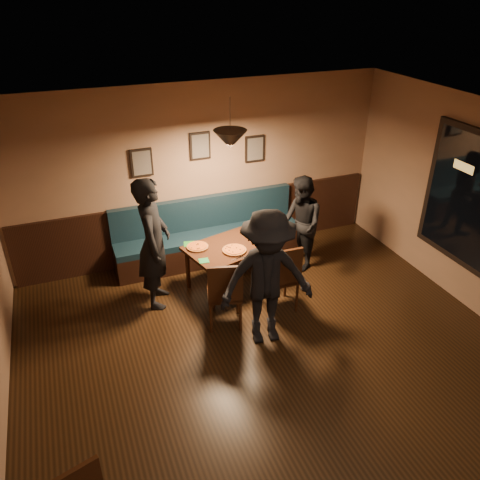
{
  "coord_description": "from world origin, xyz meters",
  "views": [
    {
      "loc": [
        -2.0,
        -3.34,
        4.1
      ],
      "look_at": [
        0.08,
        2.02,
        0.95
      ],
      "focal_mm": 36.06,
      "sensor_mm": 36.0,
      "label": 1
    }
  ],
  "objects": [
    {
      "name": "pendant_lamp",
      "position": [
        0.08,
        2.37,
        2.25
      ],
      "size": [
        0.44,
        0.44,
        0.25
      ],
      "primitive_type": "cone",
      "rotation": [
        3.14,
        0.0,
        0.0
      ],
      "color": "black",
      "rests_on": "ceiling"
    },
    {
      "name": "tabasco_bottle",
      "position": [
        0.57,
        2.3,
        0.74
      ],
      "size": [
        0.03,
        0.03,
        0.12
      ],
      "primitive_type": "cylinder",
      "rotation": [
        0.0,
        0.0,
        -0.14
      ],
      "color": "#A50510",
      "rests_on": "dining_table"
    },
    {
      "name": "floor",
      "position": [
        0.0,
        0.0,
        0.0
      ],
      "size": [
        7.0,
        7.0,
        0.0
      ],
      "primitive_type": "plane",
      "color": "black",
      "rests_on": "ground"
    },
    {
      "name": "dining_table",
      "position": [
        0.08,
        2.37,
        0.34
      ],
      "size": [
        1.44,
        1.12,
        0.68
      ],
      "primitive_type": "cube",
      "rotation": [
        0.0,
        0.0,
        0.26
      ],
      "color": "black",
      "rests_on": "floor"
    },
    {
      "name": "chair_near_right",
      "position": [
        0.5,
        1.62,
        0.51
      ],
      "size": [
        0.47,
        0.47,
        1.02
      ],
      "primitive_type": null,
      "rotation": [
        0.0,
        0.0,
        -0.03
      ],
      "color": "#311D0D",
      "rests_on": "floor"
    },
    {
      "name": "diner_right",
      "position": [
        1.28,
        2.49,
        0.75
      ],
      "size": [
        0.64,
        0.78,
        1.51
      ],
      "primitive_type": "imported",
      "rotation": [
        0.0,
        0.0,
        -1.66
      ],
      "color": "black",
      "rests_on": "floor"
    },
    {
      "name": "pizza_c",
      "position": [
        0.54,
        2.54,
        0.7
      ],
      "size": [
        0.43,
        0.43,
        0.04
      ],
      "primitive_type": "cylinder",
      "rotation": [
        0.0,
        0.0,
        -0.24
      ],
      "color": "orange",
      "rests_on": "dining_table"
    },
    {
      "name": "diner_front",
      "position": [
        0.07,
        1.07,
        0.9
      ],
      "size": [
        1.24,
        0.82,
        1.8
      ],
      "primitive_type": "imported",
      "rotation": [
        0.0,
        0.0,
        -0.13
      ],
      "color": "black",
      "rests_on": "floor"
    },
    {
      "name": "picture_center",
      "position": [
        0.0,
        3.47,
        1.85
      ],
      "size": [
        0.32,
        0.04,
        0.42
      ],
      "primitive_type": "cube",
      "color": "black",
      "rests_on": "wall_back"
    },
    {
      "name": "soda_glass",
      "position": [
        0.68,
        2.02,
        0.76
      ],
      "size": [
        0.09,
        0.09,
        0.16
      ],
      "primitive_type": "cylinder",
      "rotation": [
        0.0,
        0.0,
        -0.21
      ],
      "color": "black",
      "rests_on": "dining_table"
    },
    {
      "name": "chair_near_left",
      "position": [
        -0.31,
        1.55,
        0.5
      ],
      "size": [
        0.54,
        0.54,
        1.0
      ],
      "primitive_type": null,
      "rotation": [
        0.0,
        0.0,
        -0.27
      ],
      "color": "black",
      "rests_on": "floor"
    },
    {
      "name": "ceiling",
      "position": [
        0.0,
        0.0,
        2.8
      ],
      "size": [
        7.0,
        7.0,
        0.0
      ],
      "primitive_type": "plane",
      "rotation": [
        3.14,
        0.0,
        0.0
      ],
      "color": "silver",
      "rests_on": "ground"
    },
    {
      "name": "wall_back",
      "position": [
        0.0,
        3.5,
        1.4
      ],
      "size": [
        6.0,
        0.0,
        6.0
      ],
      "primitive_type": "plane",
      "rotation": [
        1.57,
        0.0,
        0.0
      ],
      "color": "#8C704F",
      "rests_on": "ground"
    },
    {
      "name": "pizza_a",
      "position": [
        -0.39,
        2.48,
        0.7
      ],
      "size": [
        0.32,
        0.32,
        0.04
      ],
      "primitive_type": "cylinder",
      "rotation": [
        0.0,
        0.0,
        0.02
      ],
      "color": "#CC6426",
      "rests_on": "dining_table"
    },
    {
      "name": "napkin_a",
      "position": [
        -0.47,
        2.62,
        0.68
      ],
      "size": [
        0.19,
        0.19,
        0.01
      ],
      "primitive_type": "cube",
      "rotation": [
        0.0,
        0.0,
        -0.22
      ],
      "color": "#217D22",
      "rests_on": "dining_table"
    },
    {
      "name": "booth_bench",
      "position": [
        0.0,
        3.2,
        0.5
      ],
      "size": [
        3.0,
        0.6,
        1.0
      ],
      "primitive_type": null,
      "color": "#0F232D",
      "rests_on": "ground"
    },
    {
      "name": "cutlery_set",
      "position": [
        0.1,
        1.99,
        0.68
      ],
      "size": [
        0.17,
        0.07,
        0.0
      ],
      "primitive_type": "cube",
      "rotation": [
        0.0,
        0.0,
        1.86
      ],
      "color": "silver",
      "rests_on": "dining_table"
    },
    {
      "name": "diner_left",
      "position": [
        -1.03,
        2.36,
        0.94
      ],
      "size": [
        0.64,
        0.79,
        1.88
      ],
      "primitive_type": "imported",
      "rotation": [
        0.0,
        0.0,
        1.26
      ],
      "color": "black",
      "rests_on": "floor"
    },
    {
      "name": "picture_left",
      "position": [
        -0.9,
        3.47,
        1.7
      ],
      "size": [
        0.32,
        0.04,
        0.42
      ],
      "primitive_type": "cube",
      "color": "black",
      "rests_on": "wall_back"
    },
    {
      "name": "napkin_b",
      "position": [
        -0.41,
        2.1,
        0.68
      ],
      "size": [
        0.15,
        0.15,
        0.01
      ],
      "primitive_type": "cube",
      "rotation": [
        0.0,
        0.0,
        -0.12
      ],
      "color": "#22803E",
      "rests_on": "dining_table"
    },
    {
      "name": "picture_right",
      "position": [
        0.9,
        3.47,
        1.7
      ],
      "size": [
        0.32,
        0.04,
        0.42
      ],
      "primitive_type": "cube",
      "color": "black",
      "rests_on": "wall_back"
    },
    {
      "name": "pizza_b",
      "position": [
        0.07,
        2.2,
        0.7
      ],
      "size": [
        0.39,
        0.39,
        0.04
      ],
      "primitive_type": "cylinder",
      "rotation": [
        0.0,
        0.0,
        0.15
      ],
      "color": "orange",
      "rests_on": "dining_table"
    },
    {
      "name": "wainscot",
      "position": [
        0.0,
        3.47,
        0.5
      ],
      "size": [
        5.88,
        0.06,
        1.0
      ],
      "primitive_type": "cube",
      "color": "black",
      "rests_on": "ground"
    }
  ]
}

